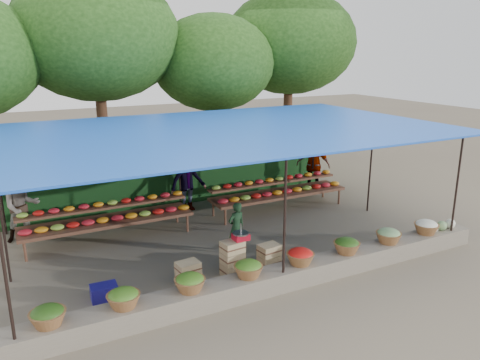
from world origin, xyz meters
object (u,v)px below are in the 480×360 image
weighing_scale (241,236)px  vendor_seated (236,227)px  crate_counter (231,262)px  blue_crate_back (104,292)px

weighing_scale → vendor_seated: 1.13m
crate_counter → blue_crate_back: bearing=175.3°
vendor_seated → weighing_scale: bearing=58.5°
vendor_seated → blue_crate_back: size_ratio=2.48×
crate_counter → blue_crate_back: crate_counter is taller
crate_counter → blue_crate_back: (-2.61, 0.21, -0.16)m
weighing_scale → blue_crate_back: weighing_scale is taller
crate_counter → vendor_seated: vendor_seated is taller
crate_counter → blue_crate_back: 2.62m
weighing_scale → blue_crate_back: size_ratio=0.73×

